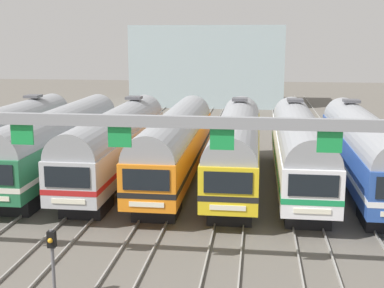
% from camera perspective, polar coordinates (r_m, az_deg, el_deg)
% --- Properties ---
extents(ground_plane, '(160.00, 160.00, 0.00)m').
position_cam_1_polar(ground_plane, '(34.21, -1.76, -4.27)').
color(ground_plane, '#5B564F').
extents(track_bed, '(24.84, 70.00, 0.15)m').
position_cam_1_polar(track_bed, '(50.62, 1.23, 1.04)').
color(track_bed, gray).
rests_on(track_bed, ground).
extents(commuter_train_silver, '(2.88, 18.06, 5.05)m').
position_cam_1_polar(commuter_train_silver, '(37.20, -19.84, 0.59)').
color(commuter_train_silver, silver).
rests_on(commuter_train_silver, ground).
extents(commuter_train_green, '(2.88, 18.06, 4.77)m').
position_cam_1_polar(commuter_train_green, '(35.61, -14.25, 0.45)').
color(commuter_train_green, '#236B42').
rests_on(commuter_train_green, ground).
extents(commuter_train_stainless, '(2.88, 18.06, 5.05)m').
position_cam_1_polar(commuter_train_stainless, '(34.39, -8.20, 0.31)').
color(commuter_train_stainless, '#B2B5BA').
rests_on(commuter_train_stainless, ground).
extents(commuter_train_orange, '(2.88, 18.06, 4.77)m').
position_cam_1_polar(commuter_train_orange, '(33.57, -1.79, 0.14)').
color(commuter_train_orange, orange).
rests_on(commuter_train_orange, ground).
extents(commuter_train_yellow, '(2.88, 18.06, 5.05)m').
position_cam_1_polar(commuter_train_yellow, '(33.20, 4.85, -0.02)').
color(commuter_train_yellow, gold).
rests_on(commuter_train_yellow, ground).
extents(commuter_train_white, '(2.88, 18.06, 5.05)m').
position_cam_1_polar(commuter_train_white, '(33.27, 11.56, -0.19)').
color(commuter_train_white, white).
rests_on(commuter_train_white, ground).
extents(commuter_train_blue, '(2.88, 18.06, 5.05)m').
position_cam_1_polar(commuter_train_blue, '(33.80, 18.14, -0.35)').
color(commuter_train_blue, '#284C9E').
rests_on(commuter_train_blue, ground).
extents(catenary_gantry, '(28.57, 0.44, 6.97)m').
position_cam_1_polar(catenary_gantry, '(20.08, -7.86, 0.18)').
color(catenary_gantry, gray).
rests_on(catenary_gantry, ground).
extents(yard_signal_mast, '(0.28, 0.35, 2.68)m').
position_cam_1_polar(yard_signal_mast, '(19.61, -14.96, -11.21)').
color(yard_signal_mast, '#59595E').
rests_on(yard_signal_mast, ground).
extents(maintenance_building, '(20.45, 10.00, 10.83)m').
position_cam_1_polar(maintenance_building, '(73.83, 1.84, 8.54)').
color(maintenance_building, '#9EB2B7').
rests_on(maintenance_building, ground).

